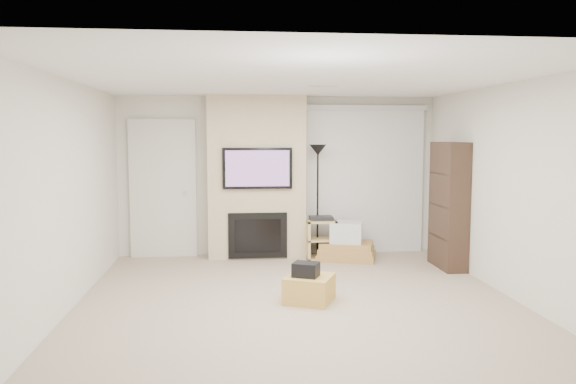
{
  "coord_description": "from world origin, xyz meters",
  "views": [
    {
      "loc": [
        -0.74,
        -6.12,
        1.89
      ],
      "look_at": [
        0.0,
        1.2,
        1.15
      ],
      "focal_mm": 35.0,
      "sensor_mm": 36.0,
      "label": 1
    }
  ],
  "objects": [
    {
      "name": "floor",
      "position": [
        0.0,
        0.0,
        0.0
      ],
      "size": [
        5.0,
        5.5,
        0.0
      ],
      "primitive_type": "cube",
      "color": "tan",
      "rests_on": "ground"
    },
    {
      "name": "wall_right",
      "position": [
        2.5,
        0.0,
        1.25
      ],
      "size": [
        0.0,
        5.5,
        2.5
      ],
      "primitive_type": "cube",
      "rotation": [
        1.57,
        0.0,
        1.57
      ],
      "color": "silver",
      "rests_on": "ground"
    },
    {
      "name": "floor_lamp",
      "position": [
        0.58,
        2.41,
        1.38
      ],
      "size": [
        0.26,
        0.26,
        1.75
      ],
      "color": "black",
      "rests_on": "floor"
    },
    {
      "name": "ceiling",
      "position": [
        0.0,
        0.0,
        2.5
      ],
      "size": [
        5.0,
        5.5,
        0.0
      ],
      "primitive_type": "cube",
      "color": "white",
      "rests_on": "wall_back"
    },
    {
      "name": "black_bag",
      "position": [
        0.09,
        0.06,
        0.38
      ],
      "size": [
        0.35,
        0.32,
        0.16
      ],
      "primitive_type": "cube",
      "rotation": [
        0.0,
        0.0,
        -0.42
      ],
      "color": "black",
      "rests_on": "ottoman"
    },
    {
      "name": "av_stand",
      "position": [
        0.62,
        2.3,
        0.35
      ],
      "size": [
        0.45,
        0.38,
        0.66
      ],
      "color": "#D9B970",
      "rests_on": "floor"
    },
    {
      "name": "vertical_blinds",
      "position": [
        1.4,
        2.7,
        1.27
      ],
      "size": [
        1.98,
        0.1,
        2.37
      ],
      "color": "silver",
      "rests_on": "floor"
    },
    {
      "name": "entry_door",
      "position": [
        -1.8,
        2.71,
        1.05
      ],
      "size": [
        1.02,
        0.11,
        2.14
      ],
      "color": "silver",
      "rests_on": "floor"
    },
    {
      "name": "box_stack",
      "position": [
        1.01,
        2.23,
        0.22
      ],
      "size": [
        1.01,
        0.88,
        0.58
      ],
      "color": "tan",
      "rests_on": "floor"
    },
    {
      "name": "wall_back",
      "position": [
        0.0,
        2.75,
        1.25
      ],
      "size": [
        5.0,
        0.0,
        2.5
      ],
      "primitive_type": "cube",
      "rotation": [
        1.57,
        0.0,
        0.0
      ],
      "color": "silver",
      "rests_on": "ground"
    },
    {
      "name": "fireplace_wall",
      "position": [
        -0.35,
        2.54,
        1.24
      ],
      "size": [
        1.5,
        0.47,
        2.5
      ],
      "color": "beige",
      "rests_on": "floor"
    },
    {
      "name": "hvac_vent",
      "position": [
        0.4,
        0.8,
        2.5
      ],
      "size": [
        0.35,
        0.18,
        0.01
      ],
      "primitive_type": "cube",
      "color": "silver",
      "rests_on": "ceiling"
    },
    {
      "name": "ottoman",
      "position": [
        0.13,
        0.08,
        0.15
      ],
      "size": [
        0.66,
        0.66,
        0.3
      ],
      "primitive_type": "cube",
      "rotation": [
        0.0,
        0.0,
        -0.42
      ],
      "color": "gold",
      "rests_on": "floor"
    },
    {
      "name": "wall_front",
      "position": [
        0.0,
        -2.75,
        1.25
      ],
      "size": [
        5.0,
        0.0,
        2.5
      ],
      "primitive_type": "cube",
      "rotation": [
        1.57,
        0.0,
        0.0
      ],
      "color": "silver",
      "rests_on": "ground"
    },
    {
      "name": "wall_left",
      "position": [
        -2.5,
        0.0,
        1.25
      ],
      "size": [
        0.0,
        5.5,
        2.5
      ],
      "primitive_type": "cube",
      "rotation": [
        1.57,
        0.0,
        1.57
      ],
      "color": "silver",
      "rests_on": "ground"
    },
    {
      "name": "bookshelf",
      "position": [
        2.34,
        1.55,
        0.9
      ],
      "size": [
        0.3,
        0.8,
        1.8
      ],
      "color": "#322219",
      "rests_on": "floor"
    }
  ]
}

